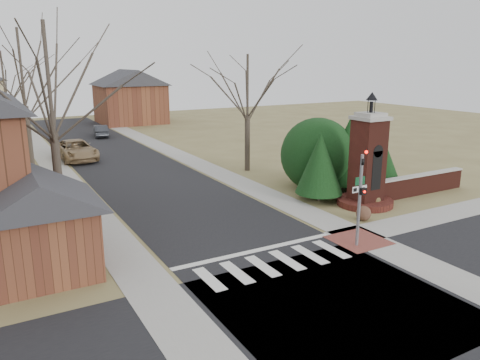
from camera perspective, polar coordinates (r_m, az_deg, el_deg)
ground at (r=19.09m, az=5.61°, el=-10.94°), size 120.00×120.00×0.00m
main_street at (r=38.31m, az=-13.47°, el=1.71°), size 8.00×70.00×0.01m
cross_street at (r=17.00m, az=11.57°, el=-14.54°), size 120.00×8.00×0.01m
crosswalk_zone at (r=19.68m, az=4.27°, el=-10.07°), size 8.00×2.20×0.02m
stop_bar at (r=20.84m, az=1.97°, el=-8.60°), size 8.00×0.35×0.02m
sidewalk_right_main at (r=39.99m, az=-6.30°, el=2.55°), size 2.00×60.00×0.02m
sidewalk_left at (r=37.30m, az=-21.16°, el=0.79°), size 2.00×60.00×0.02m
curb_apron at (r=22.64m, az=14.26°, el=-7.14°), size 2.40×2.40×0.02m
traffic_signal_pole at (r=21.21m, az=14.48°, el=-1.28°), size 0.28×0.41×4.50m
sign_post at (r=23.23m, az=14.31°, el=-1.55°), size 0.90×0.07×2.75m
brick_gate_monument at (r=27.57m, az=15.23°, el=1.34°), size 3.20×3.20×6.47m
brick_garden_wall at (r=31.18m, az=20.99°, el=-0.49°), size 7.50×0.50×1.30m
garage_left at (r=19.54m, az=-23.57°, el=-4.45°), size 4.80×4.80×4.29m
house_distant_right at (r=64.79m, az=-13.28°, el=10.01°), size 8.80×8.80×7.30m
evergreen_near at (r=27.82m, az=9.71°, el=2.04°), size 2.80×2.80×4.10m
evergreen_mid at (r=30.78m, az=13.14°, el=3.62°), size 3.40×3.40×4.70m
evergreen_far at (r=31.59m, az=16.98°, el=2.34°), size 2.40×2.40×3.30m
evergreen_mass at (r=30.82m, az=9.43°, el=3.44°), size 4.80×4.80×4.80m
bare_tree_0 at (r=23.28m, az=-22.41°, el=12.23°), size 8.05×8.05×11.15m
bare_tree_1 at (r=36.21m, az=-25.20°, el=12.88°), size 8.40×8.40×11.64m
bare_tree_2 at (r=49.16m, az=-26.94°, el=11.55°), size 7.35×7.35×10.19m
bare_tree_3 at (r=34.83m, az=0.93°, el=11.98°), size 7.00×7.00×9.70m
pickup_truck at (r=41.77m, az=-19.34°, el=3.47°), size 2.99×6.06×1.66m
distant_car at (r=53.77m, az=-16.61°, el=5.77°), size 1.95×4.12×1.31m
dry_shrub_left at (r=25.32m, az=14.83°, el=-3.94°), size 0.79×0.79×0.79m
dry_shrub_right at (r=27.95m, az=16.00°, el=-2.28°), size 0.80×0.80×0.80m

